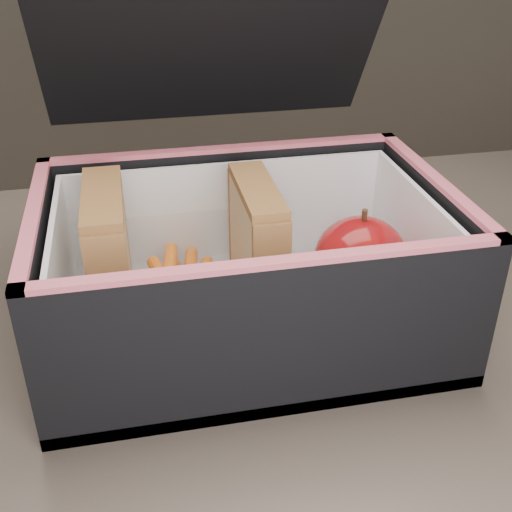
{
  "coord_description": "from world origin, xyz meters",
  "views": [
    {
      "loc": [
        -0.12,
        -0.37,
        1.08
      ],
      "look_at": [
        -0.03,
        0.07,
        0.81
      ],
      "focal_mm": 45.0,
      "sensor_mm": 36.0,
      "label": 1
    }
  ],
  "objects": [
    {
      "name": "carrot_sticks",
      "position": [
        -0.09,
        0.07,
        0.78
      ],
      "size": [
        0.06,
        0.15,
        0.03
      ],
      "color": "orange",
      "rests_on": "plastic_tub"
    },
    {
      "name": "lunch_bag",
      "position": [
        -0.04,
        0.06,
        0.82
      ],
      "size": [
        0.32,
        0.33,
        0.29
      ],
      "color": "black",
      "rests_on": "kitchen_table"
    },
    {
      "name": "sandwich_right",
      "position": [
        -0.03,
        0.07,
        0.82
      ],
      "size": [
        0.03,
        0.1,
        0.11
      ],
      "color": "#D0B688",
      "rests_on": "plastic_tub"
    },
    {
      "name": "plastic_tub",
      "position": [
        -0.08,
        0.07,
        0.8
      ],
      "size": [
        0.16,
        0.12,
        0.07
      ],
      "primitive_type": null,
      "color": "white",
      "rests_on": "lunch_bag"
    },
    {
      "name": "red_apple",
      "position": [
        0.06,
        0.06,
        0.81
      ],
      "size": [
        0.1,
        0.1,
        0.08
      ],
      "rotation": [
        0.0,
        0.0,
        -0.42
      ],
      "color": "maroon",
      "rests_on": "paper_napkin"
    },
    {
      "name": "paper_napkin",
      "position": [
        0.06,
        0.06,
        0.77
      ],
      "size": [
        0.08,
        0.09,
        0.01
      ],
      "primitive_type": "cube",
      "rotation": [
        0.0,
        0.0,
        0.03
      ],
      "color": "white",
      "rests_on": "lunch_bag"
    },
    {
      "name": "sandwich_left",
      "position": [
        -0.14,
        0.07,
        0.82
      ],
      "size": [
        0.03,
        0.1,
        0.12
      ],
      "color": "#D0B688",
      "rests_on": "plastic_tub"
    },
    {
      "name": "kitchen_table",
      "position": [
        0.0,
        0.0,
        0.66
      ],
      "size": [
        1.2,
        0.8,
        0.75
      ],
      "color": "brown",
      "rests_on": "ground"
    }
  ]
}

